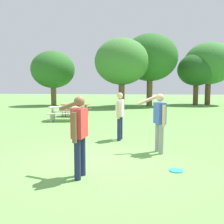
{
  "coord_description": "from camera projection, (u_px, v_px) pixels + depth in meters",
  "views": [
    {
      "loc": [
        1.12,
        -5.53,
        1.8
      ],
      "look_at": [
        0.15,
        2.29,
        1.0
      ],
      "focal_mm": 38.26,
      "sensor_mm": 36.0,
      "label": 1
    }
  ],
  "objects": [
    {
      "name": "tree_far_right",
      "position": [
        150.0,
        58.0,
        23.49
      ],
      "size": [
        5.41,
        5.41,
        7.05
      ],
      "color": "brown",
      "rests_on": "ground"
    },
    {
      "name": "tree_back_left",
      "position": [
        209.0,
        64.0,
        24.97
      ],
      "size": [
        5.13,
        5.13,
        6.52
      ],
      "color": "brown",
      "rests_on": "ground"
    },
    {
      "name": "frisbee",
      "position": [
        176.0,
        170.0,
        5.18
      ],
      "size": [
        0.3,
        0.3,
        0.03
      ],
      "primitive_type": "cylinder",
      "color": "#2D9EDB",
      "rests_on": "ground"
    },
    {
      "name": "tree_tall_left",
      "position": [
        53.0,
        70.0,
        23.91
      ],
      "size": [
        4.34,
        4.34,
        5.47
      ],
      "color": "brown",
      "rests_on": "ground"
    },
    {
      "name": "tree_broad_center",
      "position": [
        122.0,
        62.0,
        21.57
      ],
      "size": [
        4.9,
        4.9,
        6.24
      ],
      "color": "brown",
      "rests_on": "ground"
    },
    {
      "name": "person_catcher",
      "position": [
        120.0,
        113.0,
        8.18
      ],
      "size": [
        0.27,
        0.61,
        1.64
      ],
      "color": "#1E234C",
      "rests_on": "ground"
    },
    {
      "name": "person_bystander",
      "position": [
        159.0,
        118.0,
        6.55
      ],
      "size": [
        0.8,
        0.58,
        1.64
      ],
      "color": "gray",
      "rests_on": "ground"
    },
    {
      "name": "person_thrower",
      "position": [
        79.0,
        130.0,
        4.72
      ],
      "size": [
        0.66,
        0.68,
        1.64
      ],
      "color": "#1E234C",
      "rests_on": "ground"
    },
    {
      "name": "ground_plane",
      "position": [
        94.0,
        162.0,
        5.78
      ],
      "size": [
        120.0,
        120.0,
        0.0
      ],
      "primitive_type": "plane",
      "color": "#609947"
    },
    {
      "name": "picnic_table_near",
      "position": [
        65.0,
        110.0,
        13.11
      ],
      "size": [
        1.94,
        1.72,
        0.77
      ],
      "color": "beige",
      "rests_on": "ground"
    },
    {
      "name": "tree_slender_mid",
      "position": [
        196.0,
        70.0,
        24.53
      ],
      "size": [
        3.86,
        3.86,
        5.3
      ],
      "color": "brown",
      "rests_on": "ground"
    },
    {
      "name": "picnic_table_far",
      "position": [
        75.0,
        107.0,
        15.14
      ],
      "size": [
        1.71,
        1.44,
        0.77
      ],
      "color": "olive",
      "rests_on": "ground"
    }
  ]
}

